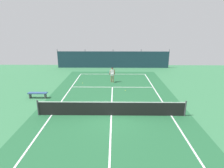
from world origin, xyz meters
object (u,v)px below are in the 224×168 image
object	(u,v)px
tennis_net	(111,109)
courtside_bench	(38,94)
parked_car	(122,59)
tennis_ball_near_player	(125,91)
tennis_player	(112,74)
tennis_ball_midcourt	(83,83)

from	to	relation	value
tennis_net	courtside_bench	size ratio (longest dim) A/B	6.33
parked_car	courtside_bench	bearing A→B (deg)	-112.77
tennis_net	tennis_ball_near_player	distance (m)	5.44
tennis_player	courtside_bench	bearing A→B (deg)	42.99
tennis_player	tennis_ball_near_player	size ratio (longest dim) A/B	24.85
tennis_net	parked_car	distance (m)	18.57
tennis_ball_near_player	parked_car	distance (m)	13.27
tennis_net	tennis_ball_midcourt	distance (m)	8.38
tennis_player	parked_car	xyz separation A→B (m)	(1.47, 10.30, -0.12)
tennis_ball_near_player	parked_car	bearing A→B (deg)	89.16
tennis_ball_near_player	tennis_ball_midcourt	distance (m)	5.08
tennis_ball_midcourt	courtside_bench	bearing A→B (deg)	-124.91
tennis_net	tennis_ball_near_player	world-z (taller)	tennis_net
tennis_net	courtside_bench	bearing A→B (deg)	152.52
courtside_bench	tennis_player	bearing A→B (deg)	38.20
tennis_ball_near_player	tennis_ball_midcourt	world-z (taller)	same
tennis_ball_near_player	tennis_ball_midcourt	bearing A→B (deg)	151.05
courtside_bench	tennis_net	bearing A→B (deg)	-27.48
parked_car	tennis_ball_midcourt	bearing A→B (deg)	-109.10
tennis_ball_near_player	tennis_net	bearing A→B (deg)	-103.25
tennis_player	parked_car	bearing A→B (deg)	-93.37
tennis_ball_near_player	tennis_ball_midcourt	xyz separation A→B (m)	(-4.45, 2.46, 0.00)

